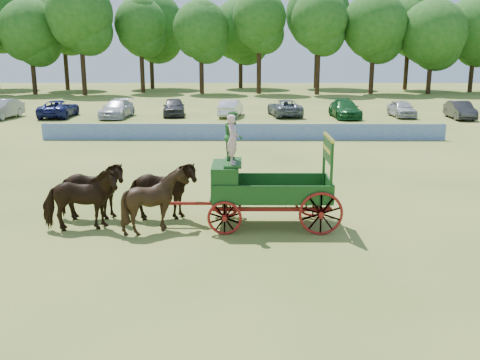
% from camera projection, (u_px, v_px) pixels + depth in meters
% --- Properties ---
extents(ground, '(160.00, 160.00, 0.00)m').
position_uv_depth(ground, '(274.00, 232.00, 17.00)').
color(ground, '#9B9146').
rests_on(ground, ground).
extents(horse_lead_left, '(2.56, 1.59, 2.01)m').
position_uv_depth(horse_lead_left, '(80.00, 200.00, 16.97)').
color(horse_lead_left, black).
rests_on(horse_lead_left, ground).
extents(horse_lead_right, '(2.48, 1.32, 2.01)m').
position_uv_depth(horse_lead_right, '(90.00, 191.00, 18.04)').
color(horse_lead_right, black).
rests_on(horse_lead_right, ground).
extents(horse_wheel_left, '(2.07, 1.91, 2.02)m').
position_uv_depth(horse_wheel_left, '(156.00, 200.00, 16.95)').
color(horse_wheel_left, black).
rests_on(horse_wheel_left, ground).
extents(horse_wheel_right, '(2.53, 1.46, 2.01)m').
position_uv_depth(horse_wheel_right, '(161.00, 191.00, 18.02)').
color(horse_wheel_right, black).
rests_on(horse_wheel_right, ground).
extents(farm_dray, '(6.00, 2.00, 3.73)m').
position_uv_depth(farm_dray, '(249.00, 177.00, 17.34)').
color(farm_dray, maroon).
rests_on(farm_dray, ground).
extents(sponsor_banner, '(26.00, 0.08, 1.05)m').
position_uv_depth(sponsor_banner, '(243.00, 132.00, 34.38)').
color(sponsor_banner, '#1D3AA1').
rests_on(sponsor_banner, ground).
extents(parked_cars, '(50.59, 7.25, 1.62)m').
position_uv_depth(parked_cars, '(240.00, 109.00, 45.98)').
color(parked_cars, silver).
rests_on(parked_cars, ground).
extents(treeline, '(90.49, 22.13, 15.80)m').
position_uv_depth(treeline, '(218.00, 22.00, 72.87)').
color(treeline, '#382314').
rests_on(treeline, ground).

